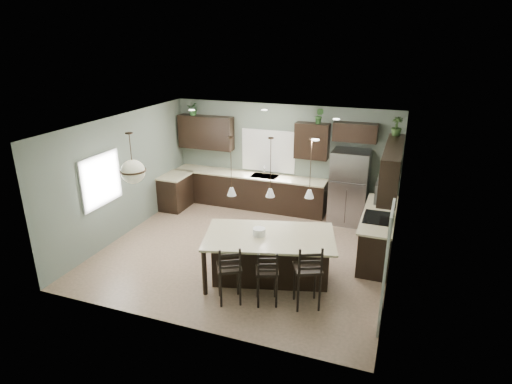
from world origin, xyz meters
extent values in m
plane|color=#9E8466|center=(0.00, 0.00, 0.00)|extent=(6.00, 6.00, 0.00)
cube|color=white|center=(2.98, -1.55, 1.02)|extent=(0.04, 0.82, 2.04)
cube|color=white|center=(-0.40, 2.73, 1.55)|extent=(1.35, 0.02, 1.00)
cube|color=white|center=(-2.98, -0.80, 1.55)|extent=(0.02, 1.10, 1.00)
cube|color=black|center=(-2.70, 1.70, 0.45)|extent=(0.60, 0.90, 0.90)
cube|color=beige|center=(-2.68, 1.70, 0.92)|extent=(0.66, 0.96, 0.04)
cube|color=black|center=(-0.85, 2.45, 0.45)|extent=(4.20, 0.60, 0.90)
cube|color=beige|center=(-0.85, 2.43, 0.92)|extent=(4.20, 0.66, 0.04)
cube|color=gray|center=(-0.40, 2.43, 0.94)|extent=(0.70, 0.45, 0.01)
cylinder|color=silver|center=(-0.40, 2.40, 1.08)|extent=(0.02, 0.02, 0.28)
cube|color=black|center=(-2.15, 2.58, 1.95)|extent=(1.55, 0.34, 0.90)
cube|color=black|center=(0.80, 2.58, 1.95)|extent=(0.85, 0.34, 0.90)
cube|color=black|center=(1.85, 2.58, 2.25)|extent=(1.05, 0.34, 0.45)
cube|color=black|center=(2.70, 0.87, 0.45)|extent=(0.60, 2.35, 0.90)
cube|color=beige|center=(2.68, 0.87, 0.92)|extent=(0.66, 2.35, 0.04)
cube|color=black|center=(2.68, 0.60, 0.94)|extent=(0.58, 0.75, 0.02)
cube|color=gray|center=(2.40, 0.60, 0.45)|extent=(0.01, 0.72, 0.60)
cube|color=black|center=(2.83, 0.87, 1.95)|extent=(0.34, 2.35, 0.90)
cube|color=gray|center=(2.78, 0.60, 1.55)|extent=(0.40, 0.75, 0.40)
cube|color=gray|center=(1.83, 2.32, 0.93)|extent=(0.90, 0.74, 1.85)
cube|color=black|center=(0.85, -0.90, 0.46)|extent=(2.68, 1.96, 0.92)
cylinder|color=white|center=(0.65, -0.95, 0.99)|extent=(0.24, 0.24, 0.14)
cube|color=black|center=(0.42, -1.84, 0.56)|extent=(0.56, 0.56, 1.12)
cube|color=black|center=(1.05, -1.66, 0.53)|extent=(0.51, 0.51, 1.06)
cube|color=black|center=(1.72, -1.50, 0.60)|extent=(0.59, 0.59, 1.21)
imported|color=#2B5826|center=(-2.48, 2.55, 2.58)|extent=(0.36, 0.32, 0.36)
imported|color=#2D5826|center=(0.96, 2.55, 2.59)|extent=(0.24, 0.20, 0.38)
imported|color=#2F4B20|center=(2.80, 1.82, 2.60)|extent=(0.26, 0.26, 0.40)
plane|color=slate|center=(0.00, 2.75, 1.40)|extent=(6.00, 0.00, 6.00)
plane|color=slate|center=(0.00, -2.75, 1.40)|extent=(6.00, 0.00, 6.00)
plane|color=slate|center=(-3.00, 0.00, 1.40)|extent=(0.00, 5.50, 5.50)
plane|color=slate|center=(3.00, 0.00, 1.40)|extent=(0.00, 5.50, 5.50)
plane|color=white|center=(0.00, 0.00, 2.80)|extent=(6.00, 6.00, 0.00)
camera|label=1|loc=(3.08, -7.76, 4.44)|focal=30.00mm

